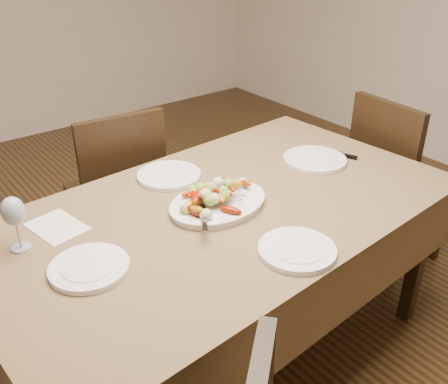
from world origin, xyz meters
TOP-DOWN VIEW (x-y plane):
  - floor at (0.00, 0.00)m, footprint 6.00×6.00m
  - dining_table at (-0.11, -0.12)m, footprint 1.90×1.15m
  - chair_far at (-0.17, 0.73)m, footprint 0.47×0.47m
  - chair_right at (1.11, -0.10)m, footprint 0.45×0.45m
  - serving_platter at (-0.14, -0.11)m, footprint 0.40×0.31m
  - roasted_vegetables at (-0.14, -0.11)m, footprint 0.33×0.23m
  - serving_spoon at (-0.20, -0.15)m, footprint 0.27×0.20m
  - plate_left at (-0.69, -0.17)m, footprint 0.25×0.25m
  - plate_right at (0.46, -0.05)m, footprint 0.28×0.28m
  - plate_far at (-0.15, 0.22)m, footprint 0.27×0.27m
  - plate_near at (-0.11, -0.50)m, footprint 0.26×0.26m
  - wine_glass at (-0.81, 0.08)m, footprint 0.08×0.08m
  - menu_card at (-0.67, 0.14)m, footprint 0.18×0.23m
  - table_knife at (0.60, -0.07)m, footprint 0.10×0.19m

SIDE VIEW (x-z plane):
  - floor at x=0.00m, z-range 0.00..0.00m
  - dining_table at x=-0.11m, z-range 0.00..0.76m
  - chair_far at x=-0.17m, z-range 0.00..0.95m
  - chair_right at x=1.11m, z-range 0.00..0.95m
  - menu_card at x=-0.67m, z-range 0.76..0.76m
  - table_knife at x=0.60m, z-range 0.76..0.77m
  - plate_left at x=-0.69m, z-range 0.76..0.78m
  - plate_right at x=0.46m, z-range 0.76..0.78m
  - plate_far at x=-0.15m, z-range 0.76..0.78m
  - plate_near at x=-0.11m, z-range 0.76..0.78m
  - serving_platter at x=-0.14m, z-range 0.76..0.78m
  - serving_spoon at x=-0.20m, z-range 0.79..0.82m
  - roasted_vegetables at x=-0.14m, z-range 0.78..0.87m
  - wine_glass at x=-0.81m, z-range 0.76..0.96m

